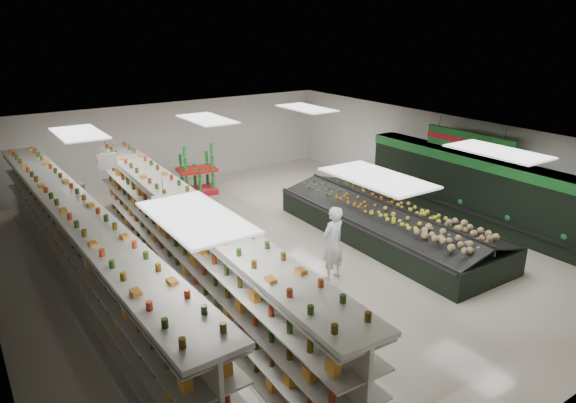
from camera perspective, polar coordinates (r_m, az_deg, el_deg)
floor at (r=14.69m, az=-1.63°, el=-5.45°), size 16.00×16.00×0.00m
ceiling at (r=13.66m, az=-1.75°, el=6.82°), size 14.00×16.00×0.02m
wall_back at (r=21.06m, az=-13.46°, el=6.32°), size 14.00×0.02×3.20m
wall_front at (r=9.05m, az=27.33°, el=-13.35°), size 14.00×0.02×3.20m
wall_right at (r=18.63m, az=16.89°, el=4.33°), size 0.02×16.00×3.20m
produce_wall_case at (r=17.48m, az=19.54°, el=1.87°), size 0.93×8.00×2.20m
aisle_sign_near at (r=10.44m, az=-13.61°, el=-0.30°), size 0.52×0.06×0.75m
aisle_sign_far at (r=14.12m, az=-19.44°, el=4.26°), size 0.52×0.06×0.75m
hortifruti_banner at (r=16.91m, az=19.48°, el=6.26°), size 0.12×3.20×0.95m
gondola_left at (r=12.74m, az=-21.96°, el=-5.74°), size 1.47×13.40×2.32m
gondola_center at (r=12.52m, az=-11.04°, el=-5.14°), size 1.46×13.21×2.28m
produce_island at (r=15.58m, az=10.89°, el=-2.30°), size 2.81×7.50×1.12m
soda_endcap at (r=19.48m, az=-10.08°, el=3.28°), size 1.51×1.14×1.78m
shopper_main at (r=12.80m, az=4.99°, el=-4.67°), size 0.77×0.57×1.93m
shopper_background at (r=16.86m, az=-21.83°, el=-0.50°), size 0.61×0.87×1.67m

